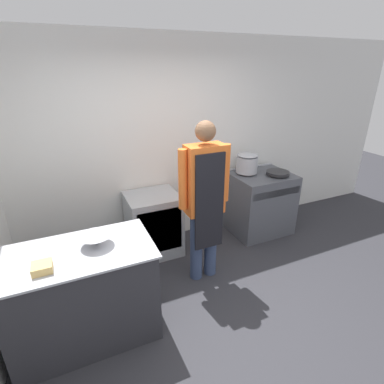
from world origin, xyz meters
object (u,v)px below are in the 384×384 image
Objects in this scene: saute_pan at (278,173)px; person_cook at (205,196)px; mixing_bowl at (96,240)px; plastic_tub at (42,268)px; stock_pot at (247,163)px; stove at (260,203)px; fridge_unit at (154,224)px.

person_cook is at bearing -159.98° from saute_pan.
plastic_tub is (-0.42, -0.20, -0.02)m from mixing_bowl.
mixing_bowl is 2.46m from stock_pot.
person_cook reaches higher than saute_pan.
plastic_tub is at bearing -154.79° from stock_pot.
saute_pan is (0.17, -0.12, 0.48)m from stove.
mixing_bowl is at bearing -159.14° from stove.
person_cook is 6.15× the size of stock_pot.
mixing_bowl is 1.95× the size of plastic_tub.
stove is at bearing 144.06° from saute_pan.
fridge_unit is 5.72× the size of plastic_tub.
stove is 1.62m from fridge_unit.
fridge_unit is at bearing 51.44° from mixing_bowl.
stove is 0.53m from saute_pan.
stock_pot is (1.42, 0.04, 0.64)m from fridge_unit.
mixing_bowl reaches higher than saute_pan.
stock_pot is at bearing 146.71° from stove.
fridge_unit is 1.87m from saute_pan.
plastic_tub is at bearing -161.61° from saute_pan.
mixing_bowl is 2.71m from saute_pan.
stock_pot is 0.45m from saute_pan.
stove is 3.06× the size of stock_pot.
person_cook is at bearing -144.11° from stock_pot.
stove is 0.50× the size of person_cook.
saute_pan is at bearing 18.39° from plastic_tub.
person_cook is (-1.24, -0.64, 0.59)m from stove.
fridge_unit is at bearing 44.70° from plastic_tub.
stock_pot reaches higher than saute_pan.
stove is at bearing -33.29° from stock_pot.
saute_pan is (1.41, 0.51, -0.11)m from person_cook.
stove is 6.35× the size of plastic_tub.
saute_pan is at bearing -6.74° from fridge_unit.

